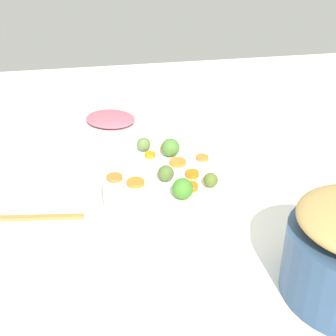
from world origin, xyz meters
name	(u,v)px	position (x,y,z in m)	size (l,w,h in m)	color
tabletop	(163,212)	(0.00, 0.00, 0.01)	(2.40, 2.40, 0.02)	white
serving_bowl_carrots	(168,190)	(0.00, 0.01, 0.07)	(0.29, 0.29, 0.09)	white
carrot_slice_0	(150,155)	(-0.08, -0.01, 0.12)	(0.02, 0.02, 0.01)	orange
carrot_slice_1	(169,147)	(-0.11, 0.04, 0.12)	(0.04, 0.04, 0.01)	orange
carrot_slice_2	(135,182)	(0.04, -0.06, 0.11)	(0.04, 0.04, 0.01)	orange
carrot_slice_3	(192,174)	(0.03, 0.06, 0.12)	(0.03, 0.03, 0.01)	orange
carrot_slice_4	(114,177)	(0.01, -0.11, 0.12)	(0.03, 0.03, 0.01)	orange
carrot_slice_5	(190,187)	(0.08, 0.04, 0.12)	(0.03, 0.03, 0.01)	orange
carrot_slice_6	(202,158)	(-0.04, 0.10, 0.12)	(0.03, 0.03, 0.01)	orange
carrot_slice_7	(178,162)	(-0.03, 0.04, 0.12)	(0.04, 0.04, 0.01)	orange
brussels_sprout_0	(171,148)	(-0.08, 0.03, 0.13)	(0.04, 0.04, 0.04)	#4F8236
brussels_sprout_1	(165,173)	(0.03, 0.00, 0.13)	(0.03, 0.03, 0.03)	#527031
brussels_sprout_2	(183,189)	(0.11, 0.02, 0.13)	(0.04, 0.04, 0.04)	#458929
brussels_sprout_3	(211,180)	(0.08, 0.08, 0.13)	(0.03, 0.03, 0.03)	#5C732A
brussels_sprout_4	(144,144)	(-0.12, -0.02, 0.13)	(0.03, 0.03, 0.03)	#608241
wooden_spoon	(2,218)	(-0.03, -0.35, 0.03)	(0.07, 0.25, 0.01)	#BE8342
ham_plate	(112,125)	(-0.49, -0.07, 0.03)	(0.26, 0.26, 0.01)	white
ham_slice_main	(110,119)	(-0.50, -0.07, 0.04)	(0.17, 0.14, 0.02)	#C25F70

